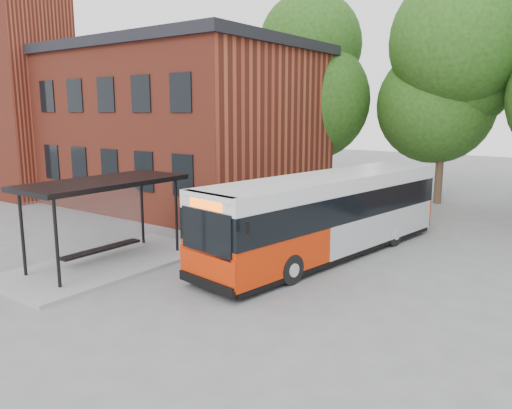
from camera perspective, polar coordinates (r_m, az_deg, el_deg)
The scene contains 7 objects.
ground at distance 15.04m, azimuth -2.78°, elevation -9.06°, with size 100.00×100.00×0.00m, color slate.
station_building at distance 29.68m, azimuth -11.68°, elevation 8.87°, with size 18.40×10.40×8.50m, color maroon, non-canonical shape.
clock_tower at distance 32.42m, azimuth -25.06°, elevation 16.85°, with size 5.20×5.20×18.20m, color maroon, non-canonical shape.
bus_shelter at distance 17.12m, azimuth -16.81°, elevation -2.01°, with size 3.60×7.00×2.90m, color black, non-canonical shape.
tree_0 at distance 30.85m, azimuth 7.30°, elevation 11.39°, with size 7.92×7.92×11.00m, color #1D4311, non-canonical shape.
tree_1 at distance 29.10m, azimuth 20.64°, elevation 10.26°, with size 7.92×7.92×10.40m, color #1D4311, non-canonical shape.
city_bus at distance 17.72m, azimuth 8.25°, elevation -1.28°, with size 2.41×11.30×2.87m, color red, non-canonical shape.
Camera 1 is at (8.90, -11.01, 5.08)m, focal length 35.00 mm.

